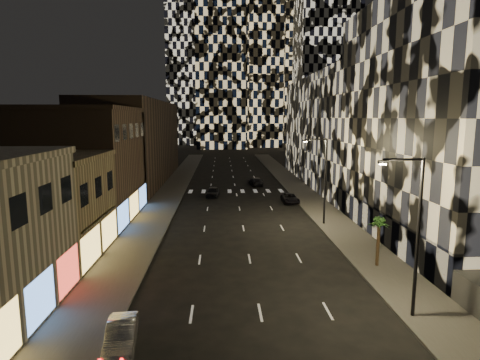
{
  "coord_description": "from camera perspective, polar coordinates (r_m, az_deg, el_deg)",
  "views": [
    {
      "loc": [
        -2.19,
        -10.84,
        11.28
      ],
      "look_at": [
        -0.64,
        22.8,
        6.0
      ],
      "focal_mm": 30.0,
      "sensor_mm": 36.0,
      "label": 1
    }
  ],
  "objects": [
    {
      "name": "midrise_filler_right",
      "position": [
        71.42,
        15.57,
        6.75
      ],
      "size": [
        16.0,
        40.0,
        18.0
      ],
      "primitive_type": "cube",
      "color": "#232326",
      "rests_on": "ground"
    },
    {
      "name": "car_silver_parked",
      "position": [
        21.98,
        -16.53,
        -20.41
      ],
      "size": [
        1.85,
        4.08,
        1.3
      ],
      "primitive_type": "imported",
      "rotation": [
        0.0,
        0.0,
        0.12
      ],
      "color": "#9D9DA2",
      "rests_on": "ground"
    },
    {
      "name": "curb_left",
      "position": [
        62.13,
        -7.88,
        -1.57
      ],
      "size": [
        0.2,
        120.0,
        0.15
      ],
      "primitive_type": "cube",
      "color": "#4C4C47",
      "rests_on": "ground"
    },
    {
      "name": "streetlight_far",
      "position": [
        42.6,
        11.72,
        0.72
      ],
      "size": [
        2.55,
        0.25,
        9.0
      ],
      "color": "black",
      "rests_on": "sidewalk_right"
    },
    {
      "name": "retail_filler_left",
      "position": [
        72.5,
        -14.49,
        5.24
      ],
      "size": [
        10.0,
        40.0,
        14.0
      ],
      "primitive_type": "cube",
      "color": "#473628",
      "rests_on": "ground"
    },
    {
      "name": "car_dark_oncoming",
      "position": [
        67.15,
        2.25,
        -0.2
      ],
      "size": [
        2.37,
        4.73,
        1.32
      ],
      "primitive_type": "imported",
      "rotation": [
        0.0,
        0.0,
        3.26
      ],
      "color": "black",
      "rests_on": "ground"
    },
    {
      "name": "tower_right_mid",
      "position": [
        155.41,
        12.29,
        23.14
      ],
      "size": [
        20.0,
        20.0,
        100.0
      ],
      "primitive_type": "cube",
      "color": "black",
      "rests_on": "ground"
    },
    {
      "name": "midrise_base",
      "position": [
        39.43,
        19.12,
        -5.95
      ],
      "size": [
        0.6,
        25.0,
        3.0
      ],
      "primitive_type": "cube",
      "color": "#383838",
      "rests_on": "ground"
    },
    {
      "name": "palm_tree",
      "position": [
        31.93,
        19.17,
        -6.17
      ],
      "size": [
        1.9,
        1.91,
        3.75
      ],
      "color": "#47331E",
      "rests_on": "sidewalk_right"
    },
    {
      "name": "tower_center_low",
      "position": [
        155.13,
        -2.71,
        22.4
      ],
      "size": [
        18.0,
        18.0,
        95.0
      ],
      "primitive_type": "cube",
      "color": "black",
      "rests_on": "ground"
    },
    {
      "name": "midrise_right",
      "position": [
        41.73,
        29.75,
        7.37
      ],
      "size": [
        16.0,
        25.0,
        22.0
      ],
      "primitive_type": "cube",
      "color": "#232326",
      "rests_on": "ground"
    },
    {
      "name": "car_dark_rightlane",
      "position": [
        53.83,
        7.13,
        -2.59
      ],
      "size": [
        2.11,
        4.44,
        1.22
      ],
      "primitive_type": "imported",
      "rotation": [
        0.0,
        0.0,
        0.02
      ],
      "color": "black",
      "rests_on": "ground"
    },
    {
      "name": "sidewalk_left",
      "position": [
        62.36,
        -9.8,
        -1.58
      ],
      "size": [
        4.0,
        120.0,
        0.15
      ],
      "primitive_type": "cube",
      "color": "#47443F",
      "rests_on": "ground"
    },
    {
      "name": "sidewalk_right",
      "position": [
        63.06,
        8.55,
        -1.43
      ],
      "size": [
        4.0,
        120.0,
        0.15
      ],
      "primitive_type": "cube",
      "color": "#47443F",
      "rests_on": "ground"
    },
    {
      "name": "retail_tan",
      "position": [
        35.87,
        -27.03,
        -3.79
      ],
      "size": [
        10.0,
        10.0,
        8.0
      ],
      "primitive_type": "cube",
      "color": "olive",
      "rests_on": "ground"
    },
    {
      "name": "car_dark_midlane",
      "position": [
        57.53,
        -3.91,
        -1.71
      ],
      "size": [
        2.03,
        4.25,
        1.4
      ],
      "primitive_type": "imported",
      "rotation": [
        0.0,
        0.0,
        -0.09
      ],
      "color": "black",
      "rests_on": "ground"
    },
    {
      "name": "curb_right",
      "position": [
        62.68,
        6.66,
        -1.45
      ],
      "size": [
        0.2,
        120.0,
        0.15
      ],
      "primitive_type": "cube",
      "color": "#4C4C47",
      "rests_on": "ground"
    },
    {
      "name": "streetlight_near",
      "position": [
        24.1,
        23.54,
        -6.08
      ],
      "size": [
        2.55,
        0.25,
        9.0
      ],
      "color": "black",
      "rests_on": "sidewalk_right"
    },
    {
      "name": "retail_brown",
      "position": [
        47.05,
        -20.98,
        1.87
      ],
      "size": [
        10.0,
        15.0,
        12.0
      ],
      "primitive_type": "cube",
      "color": "#473628",
      "rests_on": "ground"
    }
  ]
}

